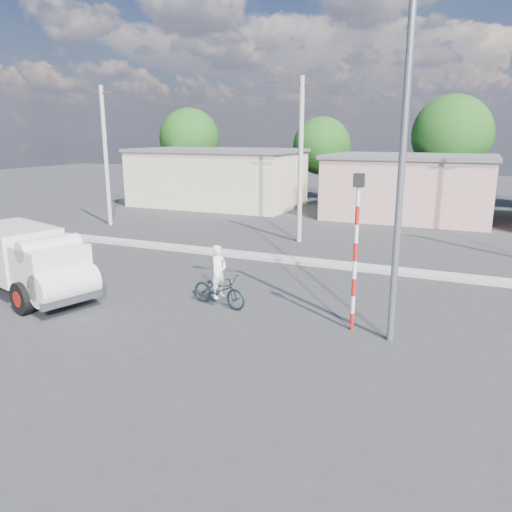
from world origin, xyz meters
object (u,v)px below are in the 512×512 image
at_px(cyclist, 219,281).
at_px(traffic_pole, 356,240).
at_px(bicycle, 219,290).
at_px(streetlight, 396,150).
at_px(truck, 29,260).

xyz_separation_m(cyclist, traffic_pole, (4.34, -0.26, 1.75)).
height_order(cyclist, traffic_pole, traffic_pole).
distance_m(bicycle, streetlight, 6.91).
bearing_deg(cyclist, truck, 116.88).
relative_size(cyclist, traffic_pole, 0.39).
xyz_separation_m(truck, bicycle, (6.20, 1.73, -0.73)).
relative_size(truck, streetlight, 0.65).
distance_m(truck, traffic_pole, 10.72).
height_order(bicycle, traffic_pole, traffic_pole).
relative_size(bicycle, streetlight, 0.23).
bearing_deg(traffic_pole, bicycle, 176.53).
relative_size(bicycle, cyclist, 1.21).
bearing_deg(bicycle, traffic_pole, -82.21).
distance_m(truck, bicycle, 6.48).
distance_m(cyclist, traffic_pole, 4.69).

